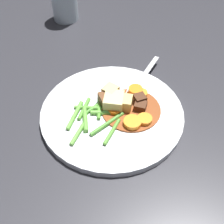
# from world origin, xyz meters

# --- Properties ---
(ground_plane) EXTENTS (3.00, 3.00, 0.00)m
(ground_plane) POSITION_xyz_m (0.00, 0.00, 0.00)
(ground_plane) COLOR #2D2D33
(dinner_plate) EXTENTS (0.27, 0.27, 0.01)m
(dinner_plate) POSITION_xyz_m (0.00, 0.00, 0.01)
(dinner_plate) COLOR white
(dinner_plate) RESTS_ON ground_plane
(stew_sauce) EXTENTS (0.11, 0.11, 0.00)m
(stew_sauce) POSITION_xyz_m (0.04, -0.01, 0.01)
(stew_sauce) COLOR brown
(stew_sauce) RESTS_ON dinner_plate
(carrot_slice_0) EXTENTS (0.04, 0.04, 0.01)m
(carrot_slice_0) POSITION_xyz_m (0.01, -0.00, 0.02)
(carrot_slice_0) COLOR orange
(carrot_slice_0) RESTS_ON dinner_plate
(carrot_slice_1) EXTENTS (0.04, 0.04, 0.01)m
(carrot_slice_1) POSITION_xyz_m (0.05, -0.05, 0.02)
(carrot_slice_1) COLOR orange
(carrot_slice_1) RESTS_ON dinner_plate
(carrot_slice_2) EXTENTS (0.03, 0.03, 0.01)m
(carrot_slice_2) POSITION_xyz_m (0.07, 0.02, 0.02)
(carrot_slice_2) COLOR orange
(carrot_slice_2) RESTS_ON dinner_plate
(carrot_slice_3) EXTENTS (0.04, 0.04, 0.01)m
(carrot_slice_3) POSITION_xyz_m (0.06, 0.03, 0.02)
(carrot_slice_3) COLOR orange
(carrot_slice_3) RESTS_ON dinner_plate
(carrot_slice_4) EXTENTS (0.05, 0.05, 0.01)m
(carrot_slice_4) POSITION_xyz_m (0.02, -0.04, 0.02)
(carrot_slice_4) COLOR orange
(carrot_slice_4) RESTS_ON dinner_plate
(potato_chunk_0) EXTENTS (0.05, 0.05, 0.03)m
(potato_chunk_0) POSITION_xyz_m (0.01, 0.01, 0.03)
(potato_chunk_0) COLOR #EAD68C
(potato_chunk_0) RESTS_ON dinner_plate
(potato_chunk_1) EXTENTS (0.04, 0.04, 0.03)m
(potato_chunk_1) POSITION_xyz_m (0.01, 0.04, 0.03)
(potato_chunk_1) COLOR #E5CC7A
(potato_chunk_1) RESTS_ON dinner_plate
(potato_chunk_2) EXTENTS (0.04, 0.04, 0.03)m
(potato_chunk_2) POSITION_xyz_m (0.03, -0.00, 0.03)
(potato_chunk_2) COLOR #DBBC6B
(potato_chunk_2) RESTS_ON dinner_plate
(meat_chunk_0) EXTENTS (0.03, 0.03, 0.02)m
(meat_chunk_0) POSITION_xyz_m (0.05, -0.02, 0.02)
(meat_chunk_0) COLOR #4C2B19
(meat_chunk_0) RESTS_ON dinner_plate
(meat_chunk_1) EXTENTS (0.03, 0.03, 0.02)m
(meat_chunk_1) POSITION_xyz_m (-0.00, 0.02, 0.03)
(meat_chunk_1) COLOR brown
(meat_chunk_1) RESTS_ON dinner_plate
(meat_chunk_2) EXTENTS (0.02, 0.02, 0.02)m
(meat_chunk_2) POSITION_xyz_m (0.06, 0.00, 0.02)
(meat_chunk_2) COLOR #4C2B19
(meat_chunk_2) RESTS_ON dinner_plate
(green_bean_0) EXTENTS (0.03, 0.07, 0.01)m
(green_bean_0) POSITION_xyz_m (-0.02, 0.02, 0.02)
(green_bean_0) COLOR #599E38
(green_bean_0) RESTS_ON dinner_plate
(green_bean_1) EXTENTS (0.05, 0.05, 0.01)m
(green_bean_1) POSITION_xyz_m (-0.08, -0.03, 0.02)
(green_bean_1) COLOR #66AD42
(green_bean_1) RESTS_ON dinner_plate
(green_bean_2) EXTENTS (0.05, 0.03, 0.01)m
(green_bean_2) POSITION_xyz_m (-0.01, -0.00, 0.02)
(green_bean_2) COLOR #66AD42
(green_bean_2) RESTS_ON dinner_plate
(green_bean_3) EXTENTS (0.03, 0.06, 0.01)m
(green_bean_3) POSITION_xyz_m (-0.05, 0.00, 0.02)
(green_bean_3) COLOR #66AD42
(green_bean_3) RESTS_ON dinner_plate
(green_bean_4) EXTENTS (0.05, 0.03, 0.01)m
(green_bean_4) POSITION_xyz_m (-0.04, 0.03, 0.02)
(green_bean_4) COLOR #66AD42
(green_bean_4) RESTS_ON dinner_plate
(green_bean_5) EXTENTS (0.08, 0.03, 0.01)m
(green_bean_5) POSITION_xyz_m (-0.02, -0.03, 0.02)
(green_bean_5) COLOR #4C8E33
(green_bean_5) RESTS_ON dinner_plate
(green_bean_6) EXTENTS (0.05, 0.06, 0.01)m
(green_bean_6) POSITION_xyz_m (-0.07, 0.02, 0.02)
(green_bean_6) COLOR #66AD42
(green_bean_6) RESTS_ON dinner_plate
(green_bean_7) EXTENTS (0.05, 0.05, 0.01)m
(green_bean_7) POSITION_xyz_m (-0.02, -0.05, 0.02)
(green_bean_7) COLOR #599E38
(green_bean_7) RESTS_ON dinner_plate
(green_bean_8) EXTENTS (0.04, 0.05, 0.01)m
(green_bean_8) POSITION_xyz_m (-0.05, 0.03, 0.02)
(green_bean_8) COLOR #599E38
(green_bean_8) RESTS_ON dinner_plate
(green_bean_9) EXTENTS (0.05, 0.03, 0.01)m
(green_bean_9) POSITION_xyz_m (-0.02, 0.02, 0.02)
(green_bean_9) COLOR #4C8E33
(green_bean_9) RESTS_ON dinner_plate
(fork) EXTENTS (0.15, 0.12, 0.00)m
(fork) POSITION_xyz_m (0.09, 0.05, 0.02)
(fork) COLOR silver
(fork) RESTS_ON dinner_plate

